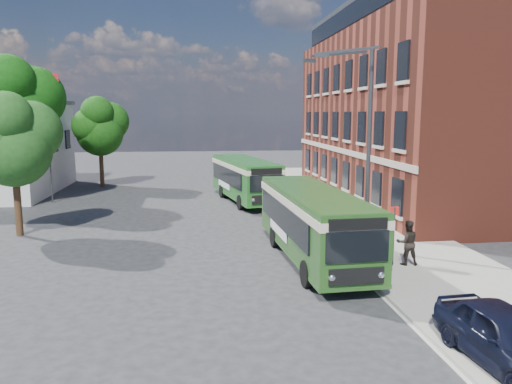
{
  "coord_description": "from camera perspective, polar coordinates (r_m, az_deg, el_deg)",
  "views": [
    {
      "loc": [
        -2.28,
        -23.15,
        6.26
      ],
      "look_at": [
        0.72,
        2.25,
        2.2
      ],
      "focal_mm": 35.0,
      "sensor_mm": 36.0,
      "label": 1
    }
  ],
  "objects": [
    {
      "name": "tree_mid",
      "position": [
        37.62,
        -25.74,
        8.99
      ],
      "size": [
        5.95,
        5.66,
        10.04
      ],
      "color": "#3A2715",
      "rests_on": "ground"
    },
    {
      "name": "bus_front",
      "position": [
        21.39,
        6.52,
        -2.99
      ],
      "size": [
        3.13,
        10.5,
        3.02
      ],
      "color": "#234D1B",
      "rests_on": "ground"
    },
    {
      "name": "brick_office",
      "position": [
        38.75,
        18.36,
        9.61
      ],
      "size": [
        12.1,
        26.0,
        14.2
      ],
      "color": "maroon",
      "rests_on": "ground"
    },
    {
      "name": "tree_left",
      "position": [
        27.83,
        -25.95,
        5.44
      ],
      "size": [
        4.33,
        4.12,
        7.32
      ],
      "color": "#3A2715",
      "rests_on": "ground"
    },
    {
      "name": "pedestrian_a",
      "position": [
        19.21,
        14.65,
        -7.1
      ],
      "size": [
        0.68,
        0.49,
        1.75
      ],
      "primitive_type": "imported",
      "rotation": [
        0.0,
        0.0,
        3.25
      ],
      "color": "black",
      "rests_on": "pavement"
    },
    {
      "name": "bus_stop_sign",
      "position": [
        21.07,
        15.46,
        -4.35
      ],
      "size": [
        0.35,
        0.08,
        2.52
      ],
      "color": "#383A3D",
      "rests_on": "ground"
    },
    {
      "name": "pavement",
      "position": [
        33.09,
        9.68,
        -1.89
      ],
      "size": [
        6.0,
        48.0,
        0.15
      ],
      "primitive_type": "cube",
      "color": "gray",
      "rests_on": "ground"
    },
    {
      "name": "street_lamp",
      "position": [
        22.37,
        11.88,
        5.06
      ],
      "size": [
        2.96,
        2.38,
        9.0
      ],
      "color": "#383A3D",
      "rests_on": "ground"
    },
    {
      "name": "flagpole",
      "position": [
        37.58,
        -22.59,
        6.32
      ],
      "size": [
        0.95,
        0.1,
        9.0
      ],
      "color": "#383A3D",
      "rests_on": "ground"
    },
    {
      "name": "kerb_line",
      "position": [
        32.38,
        4.48,
        -2.15
      ],
      "size": [
        0.12,
        48.0,
        0.01
      ],
      "primitive_type": "cube",
      "color": "beige",
      "rests_on": "ground"
    },
    {
      "name": "tree_right",
      "position": [
        44.12,
        -17.38,
        7.22
      ],
      "size": [
        4.53,
        4.31,
        7.65
      ],
      "color": "#3A2715",
      "rests_on": "ground"
    },
    {
      "name": "bus_rear",
      "position": [
        35.47,
        -1.29,
        1.84
      ],
      "size": [
        4.31,
        10.09,
        3.02
      ],
      "color": "#1F5E20",
      "rests_on": "ground"
    },
    {
      "name": "parked_car",
      "position": [
        13.99,
        26.64,
        -14.57
      ],
      "size": [
        2.05,
        4.43,
        1.47
      ],
      "primitive_type": "imported",
      "rotation": [
        0.0,
        0.0,
        0.07
      ],
      "color": "black",
      "rests_on": "pavement"
    },
    {
      "name": "pedestrian_b",
      "position": [
        21.19,
        16.91,
        -5.55
      ],
      "size": [
        0.97,
        0.8,
        1.84
      ],
      "primitive_type": "imported",
      "rotation": [
        0.0,
        0.0,
        3.02
      ],
      "color": "black",
      "rests_on": "pavement"
    },
    {
      "name": "ground",
      "position": [
        24.09,
        -1.08,
        -6.04
      ],
      "size": [
        120.0,
        120.0,
        0.0
      ],
      "primitive_type": "plane",
      "color": "#27272A",
      "rests_on": "ground"
    }
  ]
}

